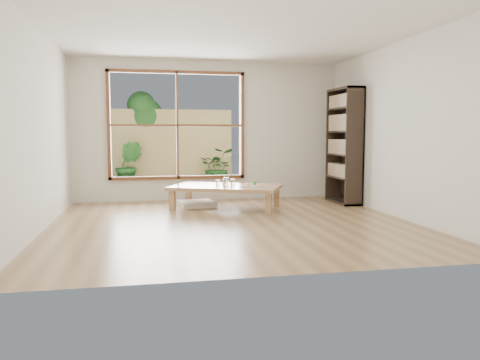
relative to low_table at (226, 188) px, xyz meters
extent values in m
plane|color=#A07950|center=(-0.12, -1.28, -0.34)|extent=(5.00, 5.00, 0.00)
cube|color=#AD8254|center=(0.00, 0.00, 0.02)|extent=(2.02, 1.63, 0.06)
cube|color=#AD8254|center=(-0.89, -0.05, -0.17)|extent=(0.12, 0.12, 0.33)
cube|color=#AD8254|center=(-0.56, 0.70, -0.17)|extent=(0.12, 0.12, 0.33)
cube|color=#AD8254|center=(0.56, -0.70, -0.17)|extent=(0.12, 0.12, 0.33)
cube|color=#AD8254|center=(0.89, 0.05, -0.17)|extent=(0.12, 0.12, 0.33)
cube|color=white|center=(-0.46, 0.35, -0.30)|extent=(0.66, 0.66, 0.08)
cube|color=black|center=(2.20, 0.24, 0.69)|extent=(0.33, 0.92, 2.05)
cylinder|color=silver|center=(-0.02, -0.16, 0.12)|extent=(0.08, 0.08, 0.15)
cylinder|color=silver|center=(0.11, -0.01, 0.10)|extent=(0.07, 0.07, 0.11)
cylinder|color=silver|center=(0.00, 0.15, 0.09)|extent=(0.07, 0.07, 0.09)
cylinder|color=silver|center=(-0.12, 0.09, 0.09)|extent=(0.07, 0.07, 0.08)
cube|color=white|center=(0.37, -0.24, 0.06)|extent=(0.33, 0.27, 0.02)
sphere|color=#3F7830|center=(0.44, -0.20, 0.10)|extent=(0.07, 0.07, 0.07)
cube|color=orange|center=(0.34, -0.28, 0.08)|extent=(0.06, 0.05, 0.03)
cube|color=beige|center=(0.30, -0.21, 0.07)|extent=(0.07, 0.06, 0.02)
cylinder|color=silver|center=(0.40, -0.30, 0.07)|extent=(0.16, 0.05, 0.01)
cube|color=#312923|center=(-0.72, 2.28, -0.34)|extent=(2.80, 2.00, 0.05)
cube|color=black|center=(-1.04, 1.81, 0.00)|extent=(1.09, 0.72, 0.04)
cube|color=black|center=(-1.54, 1.91, -0.17)|extent=(0.08, 0.08, 0.29)
cube|color=black|center=(-1.44, 2.12, -0.17)|extent=(0.08, 0.08, 0.29)
cube|color=black|center=(-0.64, 1.51, -0.17)|extent=(0.08, 0.08, 0.29)
cube|color=black|center=(-0.55, 1.72, -0.17)|extent=(0.08, 0.08, 0.29)
cube|color=tan|center=(-0.72, 3.28, 0.56)|extent=(2.80, 0.06, 1.80)
imported|color=#275B21|center=(0.33, 3.01, 0.13)|extent=(0.89, 0.80, 0.89)
imported|color=#275B21|center=(-1.67, 2.93, 0.21)|extent=(0.66, 0.57, 1.06)
cylinder|color=#4C3D2D|center=(-1.42, 3.58, 0.46)|extent=(0.14, 0.14, 1.60)
sphere|color=#275B21|center=(-1.30, 3.58, 1.31)|extent=(0.84, 0.84, 0.84)
sphere|color=#275B21|center=(-1.57, 3.66, 1.11)|extent=(0.70, 0.70, 0.70)
sphere|color=#275B21|center=(-1.39, 3.48, 1.56)|extent=(0.64, 0.64, 0.64)
camera|label=1|loc=(-1.29, -7.63, 0.91)|focal=35.00mm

